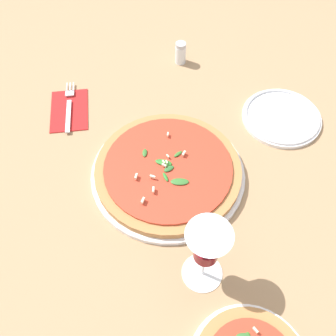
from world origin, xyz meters
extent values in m
plane|color=#9E7A56|center=(0.00, 0.00, 0.00)|extent=(6.00, 6.00, 0.00)
cylinder|color=white|center=(-0.02, -0.01, 0.01)|extent=(0.37, 0.37, 0.01)
cylinder|color=#AD7542|center=(-0.02, -0.01, 0.02)|extent=(0.35, 0.35, 0.02)
cylinder|color=#B73823|center=(-0.02, -0.01, 0.03)|extent=(0.30, 0.30, 0.01)
ellipsoid|color=#297328|center=(-0.05, 0.00, 0.04)|extent=(0.03, 0.02, 0.01)
ellipsoid|color=#346727|center=(0.01, -0.04, 0.04)|extent=(0.02, 0.03, 0.01)
ellipsoid|color=#336D2C|center=(-0.07, -0.03, 0.04)|extent=(0.02, 0.04, 0.01)
ellipsoid|color=#336729|center=(0.02, 0.04, 0.04)|extent=(0.03, 0.01, 0.01)
ellipsoid|color=#2C622B|center=(-0.03, -0.01, 0.04)|extent=(0.02, 0.03, 0.01)
ellipsoid|color=#2C7329|center=(-0.01, 0.00, 0.04)|extent=(0.03, 0.04, 0.01)
cube|color=beige|center=(-0.05, 0.03, 0.04)|extent=(0.01, 0.01, 0.01)
cube|color=beige|center=(-0.01, -0.01, 0.04)|extent=(0.01, 0.01, 0.01)
cube|color=beige|center=(0.01, -0.05, 0.04)|extent=(0.01, 0.01, 0.01)
cube|color=beige|center=(-0.09, 0.03, 0.04)|extent=(0.01, 0.01, 0.01)
cube|color=beige|center=(-0.01, 0.00, 0.04)|extent=(0.01, 0.01, 0.00)
cube|color=beige|center=(-0.02, 0.00, 0.04)|extent=(0.01, 0.01, 0.01)
cube|color=beige|center=(-0.05, 0.07, 0.04)|extent=(0.01, 0.01, 0.01)
cube|color=beige|center=(-0.11, 0.06, 0.04)|extent=(0.01, 0.01, 0.01)
cube|color=beige|center=(0.07, -0.02, 0.04)|extent=(0.01, 0.01, 0.01)
cube|color=beige|center=(0.01, -0.01, 0.04)|extent=(0.01, 0.01, 0.00)
cube|color=beige|center=(-0.40, -0.12, 0.04)|extent=(0.01, 0.01, 0.01)
cylinder|color=white|center=(-0.27, -0.05, 0.00)|extent=(0.08, 0.08, 0.00)
cylinder|color=white|center=(-0.27, -0.05, 0.05)|extent=(0.01, 0.01, 0.08)
cone|color=white|center=(-0.27, -0.05, 0.13)|extent=(0.08, 0.08, 0.09)
cylinder|color=maroon|center=(-0.27, -0.05, 0.11)|extent=(0.05, 0.05, 0.03)
cube|color=#B21E1E|center=(0.22, 0.23, 0.00)|extent=(0.15, 0.10, 0.01)
cube|color=silver|center=(0.19, 0.23, 0.01)|extent=(0.12, 0.01, 0.00)
cube|color=silver|center=(0.28, 0.23, 0.01)|extent=(0.02, 0.02, 0.00)
cube|color=silver|center=(0.30, 0.22, 0.01)|extent=(0.04, 0.00, 0.00)
cube|color=silver|center=(0.30, 0.23, 0.01)|extent=(0.04, 0.00, 0.00)
cube|color=silver|center=(0.30, 0.24, 0.01)|extent=(0.04, 0.00, 0.00)
cylinder|color=white|center=(0.13, -0.33, 0.01)|extent=(0.21, 0.21, 0.01)
torus|color=white|center=(0.13, -0.33, 0.01)|extent=(0.20, 0.20, 0.01)
cylinder|color=silver|center=(0.39, -0.09, 0.03)|extent=(0.03, 0.03, 0.06)
cylinder|color=#B7B7BF|center=(0.39, -0.09, 0.06)|extent=(0.03, 0.03, 0.01)
camera|label=1|loc=(-0.55, 0.05, 0.78)|focal=42.00mm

